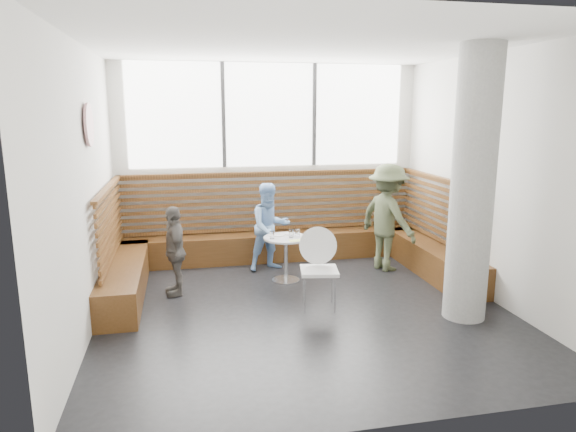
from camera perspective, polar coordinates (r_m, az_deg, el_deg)
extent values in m
cube|color=silver|center=(6.15, 1.90, 3.59)|extent=(5.00, 5.00, 3.20)
cube|color=black|center=(6.57, 1.81, -10.32)|extent=(5.00, 5.00, 0.01)
cube|color=white|center=(6.13, 2.01, 18.54)|extent=(5.00, 5.00, 0.01)
cube|color=white|center=(8.52, -2.07, 11.13)|extent=(4.50, 0.02, 1.65)
cube|color=#3F3F42|center=(8.40, -7.19, 11.04)|extent=(0.06, 0.04, 1.65)
cube|color=#3F3F42|center=(8.65, 2.95, 11.14)|extent=(0.06, 0.04, 1.65)
cube|color=#482B12|center=(8.59, -1.70, -3.38)|extent=(5.00, 0.50, 0.45)
cube|color=#482B12|center=(7.55, -17.46, -6.10)|extent=(0.50, 2.50, 0.45)
cube|color=#482B12|center=(8.37, 14.94, -4.20)|extent=(0.50, 2.50, 0.45)
cube|color=#4E2E13|center=(8.59, -1.93, 1.58)|extent=(4.88, 0.08, 0.98)
cube|color=#4E2E13|center=(7.39, -19.12, -0.78)|extent=(0.08, 2.38, 0.98)
cube|color=#4E2E13|center=(8.28, 16.26, 0.71)|extent=(0.08, 2.38, 0.98)
cylinder|color=gray|center=(6.31, 19.83, 3.11)|extent=(0.50, 0.50, 3.20)
cylinder|color=white|center=(6.40, -21.24, 9.43)|extent=(0.03, 0.50, 0.50)
cylinder|color=silver|center=(7.60, -0.24, -7.12)|extent=(0.40, 0.40, 0.02)
cylinder|color=silver|center=(7.50, -0.24, -4.81)|extent=(0.06, 0.06, 0.63)
cylinder|color=#B7B7BA|center=(7.42, -0.25, -2.46)|extent=(0.64, 0.64, 0.03)
cube|color=white|center=(6.47, 3.48, -6.09)|extent=(0.46, 0.44, 0.04)
cylinder|color=white|center=(6.57, 3.06, -3.30)|extent=(0.48, 0.11, 0.48)
cylinder|color=silver|center=(6.36, 2.20, -8.86)|extent=(0.02, 0.02, 0.47)
cylinder|color=silver|center=(6.45, 5.45, -8.59)|extent=(0.02, 0.02, 0.47)
cylinder|color=silver|center=(6.66, 1.51, -7.88)|extent=(0.02, 0.02, 0.47)
cylinder|color=silver|center=(6.75, 4.62, -7.64)|extent=(0.02, 0.02, 0.47)
imported|color=#4D573A|center=(8.08, 11.02, -0.16)|extent=(0.97, 1.23, 1.66)
imported|color=#87B3EA|center=(7.95, -2.02, -1.23)|extent=(0.78, 0.67, 1.37)
imported|color=#5C5854|center=(7.08, -12.46, -3.78)|extent=(0.38, 0.74, 1.22)
cylinder|color=white|center=(7.50, -1.11, -2.14)|extent=(0.19, 0.19, 0.01)
cylinder|color=white|center=(7.60, 0.00, -1.96)|extent=(0.18, 0.18, 0.01)
cylinder|color=white|center=(7.32, -1.80, -2.11)|extent=(0.07, 0.07, 0.11)
cylinder|color=white|center=(7.40, 0.37, -1.93)|extent=(0.07, 0.07, 0.11)
cylinder|color=white|center=(7.44, 1.05, -1.88)|extent=(0.07, 0.07, 0.10)
cube|color=#A5C64C|center=(7.22, 0.84, -2.74)|extent=(0.19, 0.14, 0.00)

